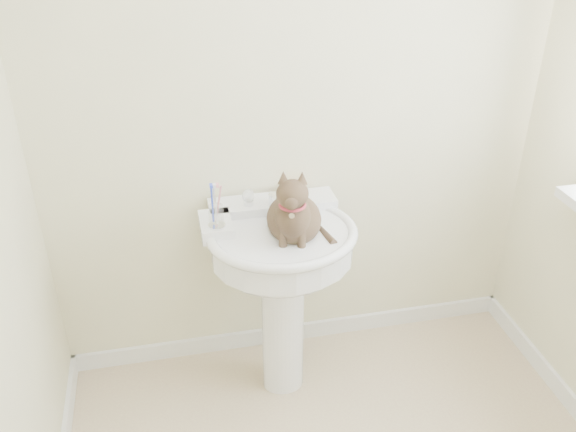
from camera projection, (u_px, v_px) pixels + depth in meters
wall_back at (297, 106)px, 2.53m from camera, size 2.20×0.00×2.50m
baseboard_back at (296, 332)px, 3.12m from camera, size 2.20×0.02×0.09m
pedestal_sink at (282, 261)px, 2.54m from camera, size 0.63×0.62×0.87m
faucet at (274, 196)px, 2.56m from camera, size 0.28×0.12×0.14m
soap_bar at (295, 189)px, 2.67m from camera, size 0.09×0.06×0.03m
toothbrush_cup at (216, 216)px, 2.40m from camera, size 0.07×0.07×0.18m
cat at (295, 216)px, 2.39m from camera, size 0.24×0.30×0.44m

